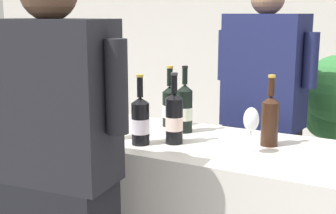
{
  "coord_description": "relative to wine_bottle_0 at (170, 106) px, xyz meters",
  "views": [
    {
      "loc": [
        0.89,
        -1.92,
        1.57
      ],
      "look_at": [
        -0.13,
        0.0,
        1.13
      ],
      "focal_mm": 48.76,
      "sensor_mm": 36.0,
      "label": 1
    }
  ],
  "objects": [
    {
      "name": "wine_bottle_4",
      "position": [
        -0.53,
        -0.18,
        0.01
      ],
      "size": [
        0.08,
        0.08,
        0.35
      ],
      "color": "black",
      "rests_on": "counter"
    },
    {
      "name": "wine_bottle_10",
      "position": [
        0.58,
        -0.11,
        0.01
      ],
      "size": [
        0.08,
        0.08,
        0.33
      ],
      "color": "black",
      "rests_on": "counter"
    },
    {
      "name": "wine_bottle_9",
      "position": [
        -0.56,
        -0.3,
        0.01
      ],
      "size": [
        0.08,
        0.08,
        0.33
      ],
      "color": "black",
      "rests_on": "counter"
    },
    {
      "name": "wine_bottle_0",
      "position": [
        0.0,
        0.0,
        0.0
      ],
      "size": [
        0.08,
        0.08,
        0.33
      ],
      "color": "black",
      "rests_on": "counter"
    },
    {
      "name": "wine_bottle_5",
      "position": [
        -0.47,
        -0.38,
        0.02
      ],
      "size": [
        0.07,
        0.07,
        0.36
      ],
      "color": "black",
      "rests_on": "counter"
    },
    {
      "name": "wine_bottle_3",
      "position": [
        0.13,
        -0.08,
        0.01
      ],
      "size": [
        0.08,
        0.08,
        0.34
      ],
      "color": "black",
      "rests_on": "counter"
    },
    {
      "name": "wine_bottle_8",
      "position": [
        0.04,
        -0.37,
        -0.0
      ],
      "size": [
        0.09,
        0.09,
        0.33
      ],
      "color": "black",
      "rests_on": "counter"
    },
    {
      "name": "wine_bottle_6",
      "position": [
        -0.15,
        -0.39,
        0.01
      ],
      "size": [
        0.07,
        0.07,
        0.35
      ],
      "color": "black",
      "rests_on": "counter"
    },
    {
      "name": "wall_back",
      "position": [
        0.23,
        2.4,
        0.31
      ],
      "size": [
        8.0,
        0.1,
        2.8
      ],
      "primitive_type": "cube",
      "color": "beige",
      "rests_on": "ground_plane"
    },
    {
      "name": "person_server",
      "position": [
        0.38,
        0.44,
        -0.24
      ],
      "size": [
        0.6,
        0.3,
        1.75
      ],
      "color": "black",
      "rests_on": "ground_plane"
    },
    {
      "name": "wine_glass",
      "position": [
        0.54,
        -0.27,
        0.03
      ],
      "size": [
        0.08,
        0.08,
        0.2
      ],
      "color": "silver",
      "rests_on": "counter"
    },
    {
      "name": "wine_bottle_1",
      "position": [
        0.17,
        -0.29,
        0.01
      ],
      "size": [
        0.08,
        0.08,
        0.33
      ],
      "color": "black",
      "rests_on": "counter"
    },
    {
      "name": "person_guest",
      "position": [
        -0.04,
        -0.85,
        -0.23
      ],
      "size": [
        0.62,
        0.28,
        1.75
      ],
      "color": "black",
      "rests_on": "ground_plane"
    }
  ]
}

